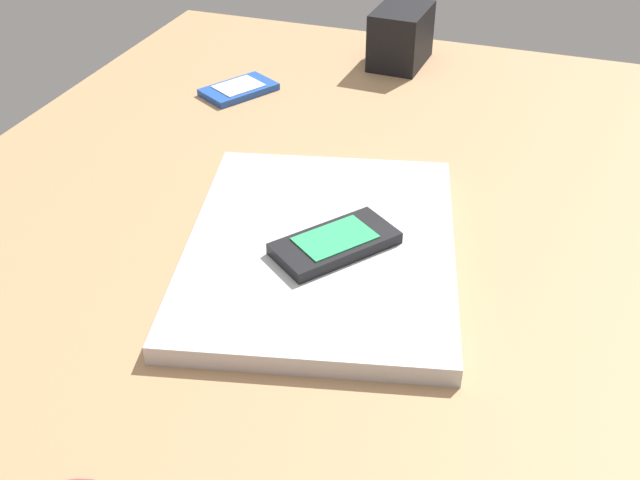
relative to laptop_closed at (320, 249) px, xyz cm
name	(u,v)px	position (x,y,z in cm)	size (l,w,h in cm)	color
desk_surface	(273,258)	(-0.26, -4.94, -2.41)	(120.00, 80.00, 3.00)	#9E7751
laptop_closed	(320,249)	(0.00, 0.00, 0.00)	(32.21, 24.80, 1.82)	#B7BABC
cell_phone_on_laptop	(335,243)	(0.59, 1.68, 1.51)	(12.45, 11.32, 1.27)	black
cell_phone_on_desk	(239,89)	(-31.96, -22.74, -0.43)	(11.16, 9.76, 1.03)	#1E479E
desk_organizer	(398,36)	(-49.13, -5.33, 3.14)	(10.19, 7.00, 8.10)	black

